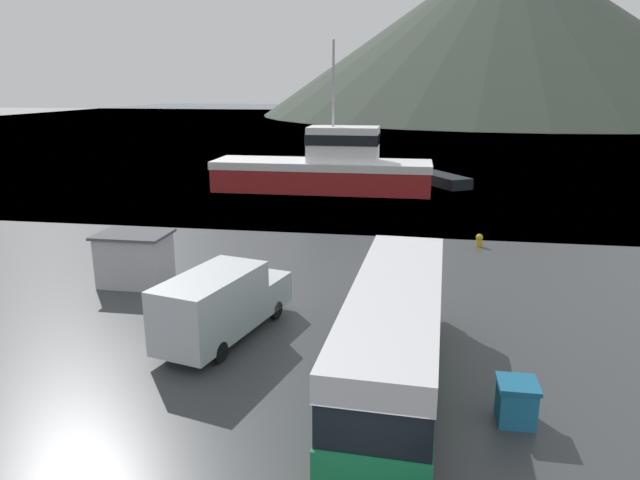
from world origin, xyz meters
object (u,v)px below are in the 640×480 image
object	(u,v)px
fishing_boat	(326,167)
tour_bus	(395,330)
storage_bin	(516,401)
small_boat	(436,178)
dock_kiosk	(135,258)
delivery_van	(222,303)

from	to	relation	value
fishing_boat	tour_bus	bearing A→B (deg)	-167.76
storage_bin	small_boat	xyz separation A→B (m)	(-0.82, 38.40, -0.12)
storage_bin	fishing_boat	bearing A→B (deg)	107.01
storage_bin	dock_kiosk	bearing A→B (deg)	150.22
fishing_boat	small_boat	xyz separation A→B (m)	(9.31, 5.29, -1.53)
tour_bus	fishing_boat	bearing A→B (deg)	105.15
tour_bus	dock_kiosk	distance (m)	13.79
small_boat	storage_bin	bearing A→B (deg)	59.58
delivery_van	storage_bin	bearing A→B (deg)	-7.67
tour_bus	small_boat	xyz separation A→B (m)	(2.44, 37.03, -1.31)
tour_bus	storage_bin	distance (m)	3.73
tour_bus	fishing_boat	size ratio (longest dim) A/B	0.62
tour_bus	delivery_van	xyz separation A→B (m)	(-6.06, 2.37, -0.46)
small_boat	tour_bus	bearing A→B (deg)	54.59
dock_kiosk	storage_bin	bearing A→B (deg)	-29.78
delivery_van	storage_bin	distance (m)	10.07
delivery_van	tour_bus	bearing A→B (deg)	-7.13
tour_bus	delivery_van	distance (m)	6.53
small_boat	delivery_van	bearing A→B (deg)	44.57
delivery_van	small_boat	world-z (taller)	delivery_van
delivery_van	fishing_boat	world-z (taller)	fishing_boat
delivery_van	storage_bin	size ratio (longest dim) A/B	5.67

